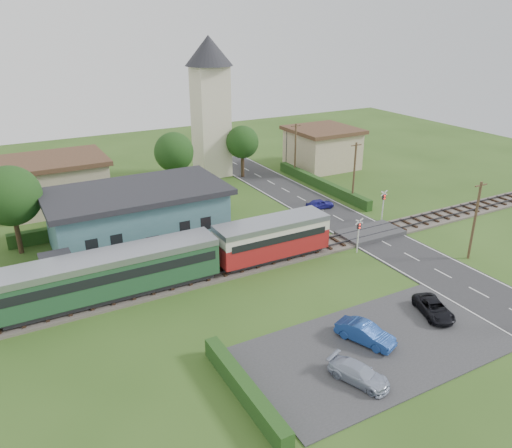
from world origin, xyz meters
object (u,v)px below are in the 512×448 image
crossing_signal_near (359,231)px  crossing_signal_far (383,201)px  car_park_blue (365,333)px  equipment_hut (58,271)px  house_east (322,147)px  car_park_dark (434,308)px  train (67,283)px  house_west (57,182)px  pedestrian_near (213,241)px  car_on_road (320,204)px  church_tower (210,97)px  car_park_silver (359,374)px  station_building (138,216)px  pedestrian_far (97,268)px

crossing_signal_near → crossing_signal_far: (7.20, 4.80, 0.00)m
car_park_blue → equipment_hut: bearing=112.9°
house_east → crossing_signal_far: size_ratio=2.69×
car_park_blue → car_park_dark: 6.33m
train → house_west: house_west is taller
train → pedestrian_near: 13.35m
train → car_on_road: (27.77, 8.27, -1.59)m
car_on_road → church_tower: bearing=19.8°
church_tower → car_on_road: bearing=-74.4°
train → car_park_silver: size_ratio=11.71×
station_building → car_park_dark: 26.48m
car_park_dark → crossing_signal_near: bearing=98.9°
house_east → pedestrian_far: bearing=-151.6°
church_tower → car_park_silver: 44.16m
house_east → car_park_silver: size_ratio=2.39×
station_building → house_west: house_west is taller
crossing_signal_far → pedestrian_near: size_ratio=2.01×
crossing_signal_far → car_park_silver: 25.96m
house_east → car_park_silver: bearing=-123.0°
church_tower → crossing_signal_far: church_tower is taller
car_park_dark → house_west: bearing=137.5°
church_tower → equipment_hut: bearing=-135.3°
station_building → train: bearing=-131.0°
house_east → crossing_signal_far: house_east is taller
car_park_blue → car_on_road: bearing=39.6°
crossing_signal_near → crossing_signal_far: same height
church_tower → pedestrian_far: church_tower is taller
house_east → pedestrian_far: 39.98m
crossing_signal_far → church_tower: bearing=110.0°
station_building → train: station_building is taller
car_park_dark → pedestrian_far: 25.40m
house_east → car_park_dark: 38.40m
car_park_blue → car_park_dark: bearing=-20.2°
crossing_signal_near → car_on_road: (3.55, 10.68, -1.56)m
car_park_blue → pedestrian_far: size_ratio=2.16×
crossing_signal_near → pedestrian_far: bearing=165.9°
station_building → car_park_dark: bearing=-56.7°
equipment_hut → car_park_blue: (16.17, -16.42, -1.03)m
car_park_blue → house_west: bearing=88.3°
crossing_signal_near → crossing_signal_far: bearing=33.7°
crossing_signal_near → station_building: bearing=145.2°
car_park_blue → pedestrian_near: bearing=79.0°
equipment_hut → car_park_dark: equipment_hut is taller
church_tower → crossing_signal_far: 26.39m
house_west → pedestrian_far: house_west is taller
station_building → car_on_road: 20.07m
house_east → car_park_dark: house_east is taller
crossing_signal_far → house_east: bearing=71.9°
equipment_hut → church_tower: 33.48m
church_tower → car_park_dark: (-0.50, -39.06, -9.62)m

